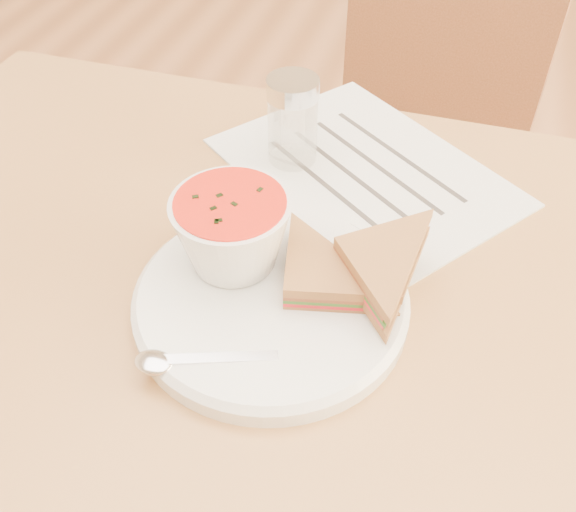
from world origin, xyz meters
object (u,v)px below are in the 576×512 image
(dining_table, at_px, (272,479))
(soup_bowl, at_px, (233,235))
(chair_far, at_px, (398,171))
(plate, at_px, (271,301))
(condiment_shaker, at_px, (293,122))

(dining_table, relative_size, soup_bowl, 9.22)
(chair_far, height_order, plate, chair_far)
(chair_far, relative_size, soup_bowl, 8.21)
(chair_far, height_order, condiment_shaker, chair_far)
(condiment_shaker, bearing_deg, dining_table, -80.28)
(soup_bowl, distance_m, condiment_shaker, 0.20)
(plate, bearing_deg, dining_table, 125.56)
(chair_far, relative_size, condiment_shaker, 8.56)
(condiment_shaker, bearing_deg, chair_far, 78.47)
(chair_far, distance_m, soup_bowl, 0.72)
(plate, xyz_separation_m, condiment_shaker, (-0.05, 0.22, 0.04))
(soup_bowl, xyz_separation_m, condiment_shaker, (-0.00, 0.20, -0.00))
(dining_table, bearing_deg, soup_bowl, 159.77)
(chair_far, xyz_separation_m, plate, (-0.04, -0.65, 0.31))
(chair_far, relative_size, plate, 3.56)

